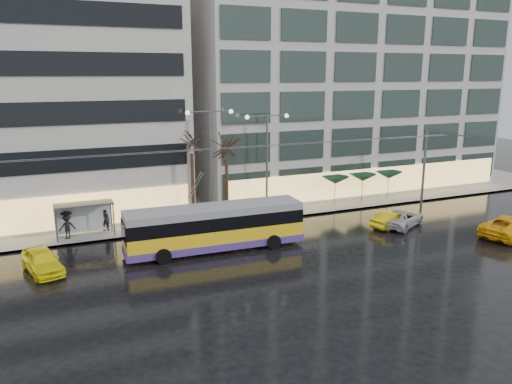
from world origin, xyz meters
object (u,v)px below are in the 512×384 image
trolleybus (215,229)px  street_lamp_near (210,150)px  taxi_a (42,261)px  bus_shelter (78,212)px

trolleybus → street_lamp_near: (1.96, 6.68, 4.45)m
trolleybus → taxi_a: 11.11m
trolleybus → bus_shelter: bearing=142.0°
street_lamp_near → taxi_a: street_lamp_near is taller
bus_shelter → taxi_a: (-2.65, -6.19, -1.22)m
trolleybus → bus_shelter: (-8.42, 6.57, 0.42)m
trolleybus → taxi_a: size_ratio=2.84×
taxi_a → street_lamp_near: bearing=11.3°
trolleybus → taxi_a: (-11.07, 0.38, -0.80)m
bus_shelter → taxi_a: bus_shelter is taller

